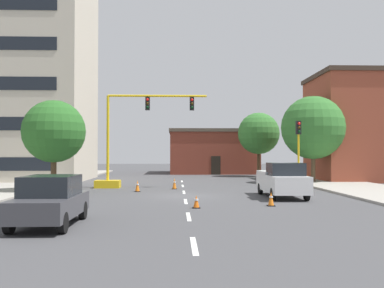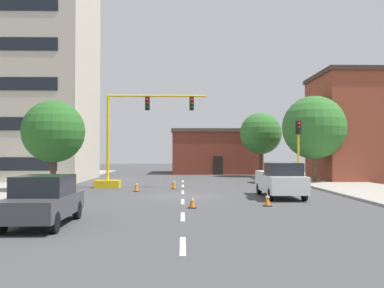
% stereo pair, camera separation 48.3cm
% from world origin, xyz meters
% --- Properties ---
extents(ground_plane, '(160.00, 160.00, 0.00)m').
position_xyz_m(ground_plane, '(0.00, 0.00, 0.00)').
color(ground_plane, '#424244').
extents(sidewalk_left, '(6.00, 56.00, 0.14)m').
position_xyz_m(sidewalk_left, '(-12.40, 8.00, 0.07)').
color(sidewalk_left, '#9E998E').
rests_on(sidewalk_left, ground_plane).
extents(sidewalk_right, '(6.00, 56.00, 0.14)m').
position_xyz_m(sidewalk_right, '(12.40, 8.00, 0.07)').
color(sidewalk_right, '#9E998E').
rests_on(sidewalk_right, ground_plane).
extents(lane_stripe_seg_0, '(0.16, 2.40, 0.01)m').
position_xyz_m(lane_stripe_seg_0, '(0.00, -14.00, 0.00)').
color(lane_stripe_seg_0, silver).
rests_on(lane_stripe_seg_0, ground_plane).
extents(lane_stripe_seg_1, '(0.16, 2.40, 0.01)m').
position_xyz_m(lane_stripe_seg_1, '(0.00, -8.50, 0.00)').
color(lane_stripe_seg_1, silver).
rests_on(lane_stripe_seg_1, ground_plane).
extents(lane_stripe_seg_2, '(0.16, 2.40, 0.01)m').
position_xyz_m(lane_stripe_seg_2, '(0.00, -3.00, 0.00)').
color(lane_stripe_seg_2, silver).
rests_on(lane_stripe_seg_2, ground_plane).
extents(lane_stripe_seg_3, '(0.16, 2.40, 0.01)m').
position_xyz_m(lane_stripe_seg_3, '(0.00, 2.50, 0.00)').
color(lane_stripe_seg_3, silver).
rests_on(lane_stripe_seg_3, ground_plane).
extents(lane_stripe_seg_4, '(0.16, 2.40, 0.01)m').
position_xyz_m(lane_stripe_seg_4, '(0.00, 8.00, 0.00)').
color(lane_stripe_seg_4, silver).
rests_on(lane_stripe_seg_4, ground_plane).
extents(lane_stripe_seg_5, '(0.16, 2.40, 0.01)m').
position_xyz_m(lane_stripe_seg_5, '(0.00, 13.50, 0.00)').
color(lane_stripe_seg_5, silver).
rests_on(lane_stripe_seg_5, ground_plane).
extents(building_tall_left, '(16.29, 11.24, 23.36)m').
position_xyz_m(building_tall_left, '(-16.81, 15.62, 11.69)').
color(building_tall_left, beige).
rests_on(building_tall_left, ground_plane).
extents(building_brick_center, '(11.07, 10.27, 5.49)m').
position_xyz_m(building_brick_center, '(4.15, 30.65, 2.75)').
color(building_brick_center, brown).
rests_on(building_brick_center, ground_plane).
extents(traffic_signal_gantry, '(8.15, 1.20, 6.83)m').
position_xyz_m(traffic_signal_gantry, '(-4.51, 6.31, 2.19)').
color(traffic_signal_gantry, yellow).
rests_on(traffic_signal_gantry, ground_plane).
extents(traffic_light_pole_right, '(0.32, 0.47, 4.80)m').
position_xyz_m(traffic_light_pole_right, '(8.09, 4.53, 3.53)').
color(traffic_light_pole_right, yellow).
rests_on(traffic_light_pole_right, ground_plane).
extents(tree_right_mid, '(5.37, 5.37, 7.39)m').
position_xyz_m(tree_right_mid, '(11.11, 10.85, 4.70)').
color(tree_right_mid, brown).
rests_on(tree_right_mid, ground_plane).
extents(tree_left_near, '(4.05, 4.05, 5.97)m').
position_xyz_m(tree_left_near, '(-8.41, 2.67, 3.93)').
color(tree_left_near, '#4C3823').
rests_on(tree_left_near, ground_plane).
extents(tree_right_far, '(4.53, 4.53, 6.96)m').
position_xyz_m(tree_right_far, '(8.48, 21.57, 4.68)').
color(tree_right_far, '#4C3823').
rests_on(tree_right_far, ground_plane).
extents(pickup_truck_white, '(2.04, 5.41, 1.99)m').
position_xyz_m(pickup_truck_white, '(5.57, -1.01, 0.97)').
color(pickup_truck_white, white).
rests_on(pickup_truck_white, ground_plane).
extents(sedan_dark_gray_near_left, '(1.90, 4.51, 1.74)m').
position_xyz_m(sedan_dark_gray_near_left, '(-4.88, -10.53, 0.89)').
color(sedan_dark_gray_near_left, '#3D3D42').
rests_on(sedan_dark_gray_near_left, ground_plane).
extents(traffic_cone_roadside_a, '(0.36, 0.36, 0.79)m').
position_xyz_m(traffic_cone_roadside_a, '(-0.63, 4.98, 0.39)').
color(traffic_cone_roadside_a, black).
rests_on(traffic_cone_roadside_a, ground_plane).
extents(traffic_cone_roadside_b, '(0.36, 0.36, 0.76)m').
position_xyz_m(traffic_cone_roadside_b, '(-3.05, 2.98, 0.37)').
color(traffic_cone_roadside_b, black).
rests_on(traffic_cone_roadside_b, ground_plane).
extents(traffic_cone_roadside_c, '(0.36, 0.36, 0.69)m').
position_xyz_m(traffic_cone_roadside_c, '(4.03, -5.15, 0.34)').
color(traffic_cone_roadside_c, black).
rests_on(traffic_cone_roadside_c, ground_plane).
extents(traffic_cone_roadside_d, '(0.36, 0.36, 0.60)m').
position_xyz_m(traffic_cone_roadside_d, '(0.43, -5.81, 0.30)').
color(traffic_cone_roadside_d, black).
rests_on(traffic_cone_roadside_d, ground_plane).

